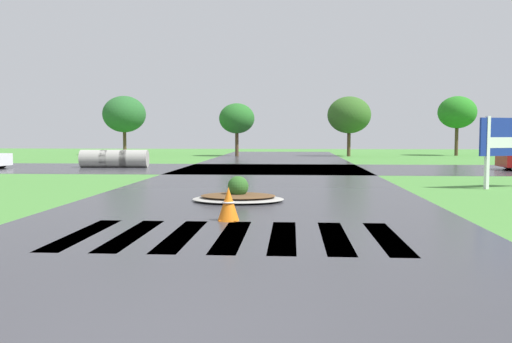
{
  "coord_description": "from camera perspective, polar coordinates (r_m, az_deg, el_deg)",
  "views": [
    {
      "loc": [
        1.05,
        -4.22,
        1.81
      ],
      "look_at": [
        0.23,
        8.2,
        0.94
      ],
      "focal_mm": 38.18,
      "sensor_mm": 36.0,
      "label": 1
    }
  ],
  "objects": [
    {
      "name": "background_treeline",
      "position": [
        44.98,
        10.46,
        6.16
      ],
      "size": [
        40.55,
        5.13,
        5.76
      ],
      "color": "#4C3823",
      "rests_on": "ground"
    },
    {
      "name": "drainage_pipe_stack",
      "position": [
        30.02,
        -14.62,
        1.32
      ],
      "size": [
        3.61,
        1.17,
        0.95
      ],
      "color": "#9E9B93",
      "rests_on": "ground"
    },
    {
      "name": "asphalt_roadway",
      "position": [
        14.38,
        -0.42,
        -3.21
      ],
      "size": [
        9.43,
        80.0,
        0.01
      ],
      "primitive_type": "cube",
      "color": "#35353A",
      "rests_on": "ground"
    },
    {
      "name": "median_island",
      "position": [
        14.54,
        -1.89,
        -2.57
      ],
      "size": [
        2.45,
        1.85,
        0.68
      ],
      "color": "#9E9B93",
      "rests_on": "ground"
    },
    {
      "name": "traffic_cone",
      "position": [
        11.29,
        -2.91,
        -3.45
      ],
      "size": [
        0.45,
        0.45,
        0.7
      ],
      "color": "orange",
      "rests_on": "ground"
    },
    {
      "name": "crosswalk_stripes",
      "position": [
        9.67,
        -2.52,
        -6.75
      ],
      "size": [
        5.85,
        3.1,
        0.01
      ],
      "color": "white",
      "rests_on": "ground"
    },
    {
      "name": "asphalt_cross_road",
      "position": [
        27.91,
        1.63,
        0.29
      ],
      "size": [
        90.0,
        8.49,
        0.01
      ],
      "primitive_type": "cube",
      "color": "#35353A",
      "rests_on": "ground"
    }
  ]
}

